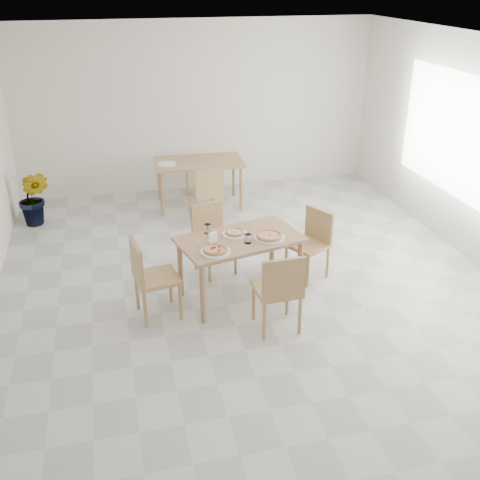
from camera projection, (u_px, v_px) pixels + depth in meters
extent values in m
plane|color=silver|center=(249.00, 283.00, 6.89)|extent=(7.00, 7.00, 0.00)
plane|color=white|center=(251.00, 43.00, 5.67)|extent=(7.00, 7.00, 0.00)
plane|color=silver|center=(197.00, 108.00, 9.35)|extent=(6.00, 0.00, 6.00)
plane|color=silver|center=(403.00, 368.00, 3.21)|extent=(6.00, 0.00, 6.00)
cube|color=white|center=(470.00, 141.00, 7.13)|extent=(1.60, 0.02, 3.20)
cube|color=#AA7B57|center=(240.00, 239.00, 6.30)|extent=(1.51, 1.07, 0.04)
cylinder|color=#AA7B57|center=(203.00, 294.00, 5.96)|extent=(0.06, 0.06, 0.71)
cylinder|color=#AA7B57|center=(300.00, 269.00, 6.47)|extent=(0.06, 0.06, 0.71)
cylinder|color=#AA7B57|center=(180.00, 269.00, 6.47)|extent=(0.06, 0.06, 0.71)
cylinder|color=#AA7B57|center=(272.00, 247.00, 6.97)|extent=(0.06, 0.06, 0.71)
cube|color=#A88354|center=(277.00, 289.00, 5.84)|extent=(0.46, 0.46, 0.04)
cube|color=#A88354|center=(284.00, 279.00, 5.56)|extent=(0.45, 0.06, 0.43)
cylinder|color=#A88354|center=(287.00, 297.00, 6.16)|extent=(0.04, 0.04, 0.44)
cylinder|color=#A88354|center=(254.00, 302.00, 6.07)|extent=(0.04, 0.04, 0.44)
cylinder|color=#A88354|center=(300.00, 316.00, 5.83)|extent=(0.04, 0.04, 0.44)
cylinder|color=#A88354|center=(264.00, 321.00, 5.74)|extent=(0.04, 0.04, 0.44)
cube|color=#A88354|center=(215.00, 240.00, 6.95)|extent=(0.54, 0.54, 0.04)
cube|color=#A88354|center=(207.00, 218.00, 7.00)|extent=(0.42, 0.17, 0.41)
cylinder|color=#A88354|center=(210.00, 267.00, 6.82)|extent=(0.04, 0.04, 0.42)
cylinder|color=#A88354|center=(236.00, 259.00, 6.99)|extent=(0.04, 0.04, 0.42)
cylinder|color=#A88354|center=(196.00, 255.00, 7.10)|extent=(0.04, 0.04, 0.42)
cylinder|color=#A88354|center=(221.00, 248.00, 7.28)|extent=(0.04, 0.04, 0.42)
cube|color=#A88354|center=(157.00, 278.00, 6.06)|extent=(0.51, 0.51, 0.04)
cube|color=#A88354|center=(137.00, 262.00, 5.88)|extent=(0.11, 0.45, 0.43)
cylinder|color=#A88354|center=(180.00, 302.00, 6.07)|extent=(0.04, 0.04, 0.44)
cylinder|color=#A88354|center=(171.00, 285.00, 6.39)|extent=(0.04, 0.04, 0.44)
cylinder|color=#A88354|center=(145.00, 310.00, 5.93)|extent=(0.04, 0.04, 0.44)
cylinder|color=#A88354|center=(137.00, 292.00, 6.26)|extent=(0.04, 0.04, 0.44)
cube|color=#A88354|center=(308.00, 245.00, 6.84)|extent=(0.57, 0.57, 0.04)
cube|color=#A88354|center=(319.00, 225.00, 6.86)|extent=(0.23, 0.39, 0.40)
cylinder|color=#A88354|center=(286.00, 261.00, 6.95)|extent=(0.04, 0.04, 0.41)
cylinder|color=#A88354|center=(308.00, 272.00, 6.71)|extent=(0.04, 0.04, 0.41)
cylinder|color=#A88354|center=(306.00, 252.00, 7.17)|extent=(0.04, 0.04, 0.41)
cylinder|color=#A88354|center=(328.00, 262.00, 6.93)|extent=(0.04, 0.04, 0.41)
cylinder|color=white|center=(269.00, 238.00, 6.28)|extent=(0.35, 0.35, 0.02)
cylinder|color=white|center=(235.00, 234.00, 6.37)|extent=(0.30, 0.30, 0.02)
cylinder|color=white|center=(215.00, 252.00, 5.97)|extent=(0.32, 0.32, 0.02)
cylinder|color=tan|center=(269.00, 236.00, 6.28)|extent=(0.39, 0.39, 0.01)
torus|color=tan|center=(269.00, 235.00, 6.27)|extent=(0.39, 0.39, 0.03)
cylinder|color=#D94426|center=(269.00, 236.00, 6.27)|extent=(0.31, 0.31, 0.01)
ellipsoid|color=#285B14|center=(269.00, 235.00, 6.27)|extent=(0.05, 0.05, 0.01)
cylinder|color=tan|center=(235.00, 233.00, 6.36)|extent=(0.27, 0.27, 0.01)
torus|color=tan|center=(235.00, 232.00, 6.36)|extent=(0.27, 0.27, 0.03)
cylinder|color=#F9EDCC|center=(235.00, 232.00, 6.36)|extent=(0.19, 0.19, 0.01)
cylinder|color=tan|center=(215.00, 250.00, 5.96)|extent=(0.31, 0.31, 0.01)
torus|color=tan|center=(215.00, 250.00, 5.96)|extent=(0.31, 0.31, 0.03)
cylinder|color=#D94426|center=(215.00, 250.00, 5.96)|extent=(0.24, 0.24, 0.01)
cylinder|color=white|center=(207.00, 229.00, 6.39)|extent=(0.08, 0.08, 0.11)
cylinder|color=white|center=(248.00, 239.00, 6.16)|extent=(0.08, 0.08, 0.10)
cube|color=silver|center=(213.00, 242.00, 6.18)|extent=(0.12, 0.10, 0.01)
cube|color=white|center=(213.00, 237.00, 6.15)|extent=(0.11, 0.08, 0.11)
cube|color=silver|center=(247.00, 225.00, 6.60)|extent=(0.09, 0.15, 0.01)
cube|color=silver|center=(198.00, 241.00, 6.22)|extent=(0.04, 0.17, 0.01)
cube|color=#A88354|center=(199.00, 162.00, 8.86)|extent=(1.42, 0.86, 0.04)
cylinder|color=#A88354|center=(162.00, 194.00, 8.63)|extent=(0.06, 0.06, 0.71)
cylinder|color=#A88354|center=(241.00, 189.00, 8.84)|extent=(0.06, 0.06, 0.71)
cylinder|color=#A88354|center=(159.00, 180.00, 9.20)|extent=(0.06, 0.06, 0.71)
cylinder|color=#A88354|center=(234.00, 176.00, 9.41)|extent=(0.06, 0.06, 0.71)
cube|color=#A88354|center=(205.00, 193.00, 8.44)|extent=(0.49, 0.49, 0.04)
cube|color=#A88354|center=(209.00, 183.00, 8.18)|extent=(0.44, 0.10, 0.41)
cylinder|color=#A88354|center=(213.00, 201.00, 8.76)|extent=(0.04, 0.04, 0.42)
cylinder|color=#A88354|center=(191.00, 204.00, 8.63)|extent=(0.04, 0.04, 0.42)
cylinder|color=#A88354|center=(222.00, 210.00, 8.45)|extent=(0.04, 0.04, 0.42)
cylinder|color=#A88354|center=(198.00, 213.00, 8.32)|extent=(0.04, 0.04, 0.42)
cube|color=#A88354|center=(196.00, 164.00, 9.59)|extent=(0.46, 0.46, 0.04)
cube|color=#A88354|center=(194.00, 147.00, 9.67)|extent=(0.46, 0.05, 0.44)
cylinder|color=#A88354|center=(187.00, 183.00, 9.48)|extent=(0.04, 0.04, 0.45)
cylinder|color=#A88354|center=(210.00, 181.00, 9.57)|extent=(0.04, 0.04, 0.45)
cylinder|color=#A88354|center=(184.00, 175.00, 9.82)|extent=(0.04, 0.04, 0.45)
cylinder|color=#A88354|center=(206.00, 174.00, 9.91)|extent=(0.04, 0.04, 0.45)
cylinder|color=white|center=(166.00, 164.00, 8.68)|extent=(0.28, 0.28, 0.02)
imported|color=#26621D|center=(34.00, 198.00, 8.29)|extent=(0.55, 0.48, 0.85)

